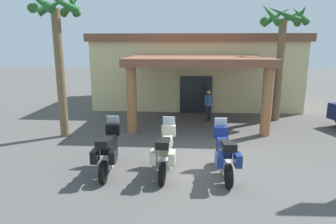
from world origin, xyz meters
TOP-DOWN VIEW (x-y plane):
  - ground_plane at (0.00, 0.00)m, footprint 80.00×80.00m
  - motel_building at (0.09, 10.62)m, footprint 12.76×11.59m
  - motorcycle_black at (-3.10, -0.83)m, footprint 0.71×2.21m
  - motorcycle_cream at (-1.34, -0.86)m, footprint 0.73×2.21m
  - motorcycle_blue at (0.43, -0.97)m, footprint 0.71×2.21m
  - pedestrian at (0.55, 5.67)m, footprint 0.41×0.39m
  - palm_tree_roadside at (-5.84, 2.80)m, footprint 2.10×2.22m
  - palm_tree_near_portico at (4.10, 5.99)m, footprint 2.49×2.51m

SIDE VIEW (x-z plane):
  - ground_plane at x=0.00m, z-range 0.00..0.00m
  - motorcycle_black at x=-3.10m, z-range -0.11..1.50m
  - motorcycle_cream at x=-1.34m, z-range -0.11..1.50m
  - motorcycle_blue at x=0.43m, z-range -0.11..1.50m
  - pedestrian at x=0.55m, z-range 0.12..1.73m
  - motel_building at x=0.09m, z-range 0.04..4.48m
  - palm_tree_near_portico at x=4.10m, z-range 1.39..7.30m
  - palm_tree_roadside at x=-5.84m, z-range 1.37..7.37m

